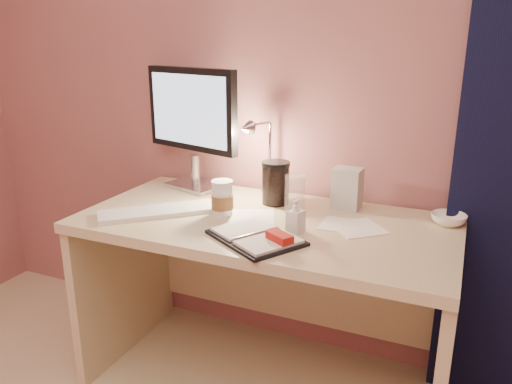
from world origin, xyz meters
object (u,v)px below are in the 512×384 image
at_px(lotion_bottle, 296,216).
at_px(planner, 258,237).
at_px(keyboard, 158,211).
at_px(bowl, 449,219).
at_px(clear_cup, 295,193).
at_px(monitor, 193,118).
at_px(product_box, 347,188).
at_px(desk_lamp, 270,151).
at_px(desk, 272,266).
at_px(coffee_cup, 222,199).
at_px(dark_jar, 276,185).

bearing_deg(lotion_bottle, planner, -125.78).
height_order(keyboard, bowl, bowl).
xyz_separation_m(planner, clear_cup, (0.01, 0.34, 0.06)).
height_order(monitor, clear_cup, monitor).
xyz_separation_m(monitor, lotion_bottle, (0.60, -0.33, -0.26)).
distance_m(planner, clear_cup, 0.35).
xyz_separation_m(product_box, desk_lamp, (-0.32, -0.02, 0.13)).
distance_m(keyboard, clear_cup, 0.54).
height_order(clear_cup, bowl, clear_cup).
bearing_deg(lotion_bottle, clear_cup, 110.18).
bearing_deg(clear_cup, lotion_bottle, -69.82).
xyz_separation_m(desk, clear_cup, (0.07, 0.08, 0.30)).
bearing_deg(desk_lamp, coffee_cup, -87.63).
xyz_separation_m(monitor, product_box, (0.70, -0.01, -0.24)).
xyz_separation_m(clear_cup, bowl, (0.57, 0.07, -0.05)).
relative_size(bowl, desk_lamp, 0.38).
relative_size(monitor, clear_cup, 3.79).
height_order(keyboard, coffee_cup, coffee_cup).
distance_m(bowl, desk_lamp, 0.74).
xyz_separation_m(lotion_bottle, dark_jar, (-0.18, 0.26, 0.02)).
bearing_deg(product_box, clear_cup, -148.36).
relative_size(coffee_cup, lotion_bottle, 1.17).
xyz_separation_m(keyboard, planner, (0.46, -0.09, 0.00)).
distance_m(lotion_bottle, dark_jar, 0.32).
relative_size(bowl, lotion_bottle, 1.08).
bearing_deg(planner, coffee_cup, 172.89).
xyz_separation_m(monitor, bowl, (1.09, -0.04, -0.30)).
bearing_deg(coffee_cup, keyboard, -159.22).
xyz_separation_m(bowl, desk_lamp, (-0.71, 0.01, 0.19)).
xyz_separation_m(monitor, planner, (0.50, -0.45, -0.31)).
relative_size(monitor, desk_lamp, 1.59).
relative_size(planner, product_box, 2.28).
distance_m(desk, monitor, 0.73).
height_order(bowl, dark_jar, dark_jar).
height_order(lotion_bottle, desk_lamp, desk_lamp).
bearing_deg(bowl, keyboard, -162.52).
bearing_deg(lotion_bottle, desk, 135.43).
height_order(keyboard, dark_jar, dark_jar).
xyz_separation_m(clear_cup, desk_lamp, (-0.14, 0.08, 0.14)).
distance_m(keyboard, dark_jar, 0.48).
relative_size(keyboard, planner, 1.21).
bearing_deg(planner, keyboard, -159.61).
bearing_deg(keyboard, monitor, 54.80).
bearing_deg(monitor, bowl, 13.13).
xyz_separation_m(planner, dark_jar, (-0.09, 0.39, 0.07)).
bearing_deg(keyboard, planner, -52.95).
bearing_deg(clear_cup, monitor, 167.93).
height_order(product_box, desk_lamp, desk_lamp).
bearing_deg(desk, keyboard, -155.61).
distance_m(keyboard, bowl, 1.09).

